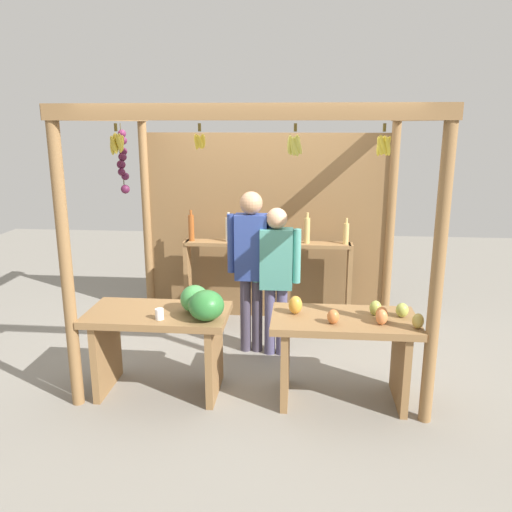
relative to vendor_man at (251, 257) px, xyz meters
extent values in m
plane|color=gray|center=(0.08, -0.10, -1.01)|extent=(12.00, 12.00, 0.00)
cylinder|color=olive|center=(-1.36, -1.19, 0.22)|extent=(0.10, 0.10, 2.45)
cylinder|color=olive|center=(1.52, -1.19, 0.22)|extent=(0.10, 0.10, 2.45)
cylinder|color=olive|center=(-1.36, 0.99, 0.22)|extent=(0.10, 0.10, 2.45)
cylinder|color=olive|center=(1.52, 0.99, 0.22)|extent=(0.10, 0.10, 2.45)
cube|color=olive|center=(0.08, -1.19, 1.39)|extent=(2.98, 0.12, 0.12)
cube|color=olive|center=(-1.36, -0.10, 1.39)|extent=(0.12, 2.29, 0.12)
cube|color=olive|center=(1.52, -0.10, 1.39)|extent=(0.12, 2.29, 0.12)
cube|color=brown|center=(0.08, 1.01, 0.10)|extent=(2.88, 0.04, 2.21)
cylinder|color=brown|center=(1.08, -1.05, 1.28)|extent=(0.02, 0.02, 0.06)
ellipsoid|color=yellow|center=(1.11, -1.05, 1.14)|extent=(0.04, 0.08, 0.15)
ellipsoid|color=yellow|center=(1.11, -1.02, 1.15)|extent=(0.08, 0.07, 0.15)
ellipsoid|color=yellow|center=(1.08, -1.01, 1.15)|extent=(0.07, 0.04, 0.15)
ellipsoid|color=yellow|center=(1.06, -1.04, 1.14)|extent=(0.06, 0.09, 0.15)
ellipsoid|color=yellow|center=(1.06, -1.07, 1.15)|extent=(0.06, 0.07, 0.15)
ellipsoid|color=yellow|center=(1.08, -1.08, 1.16)|extent=(0.08, 0.05, 0.15)
ellipsoid|color=yellow|center=(1.11, -1.09, 1.14)|extent=(0.07, 0.06, 0.15)
cylinder|color=brown|center=(-0.28, -1.05, 1.28)|extent=(0.02, 0.02, 0.06)
ellipsoid|color=gold|center=(-0.26, -1.05, 1.18)|extent=(0.04, 0.06, 0.11)
ellipsoid|color=gold|center=(-0.27, -1.02, 1.17)|extent=(0.07, 0.05, 0.12)
ellipsoid|color=gold|center=(-0.30, -1.03, 1.17)|extent=(0.05, 0.05, 0.12)
ellipsoid|color=gold|center=(-0.30, -1.06, 1.18)|extent=(0.06, 0.07, 0.12)
ellipsoid|color=gold|center=(-0.28, -1.07, 1.17)|extent=(0.06, 0.04, 0.12)
cylinder|color=brown|center=(0.44, -1.04, 1.28)|extent=(0.02, 0.02, 0.06)
ellipsoid|color=#D1CC4C|center=(0.46, -1.04, 1.14)|extent=(0.04, 0.06, 0.15)
ellipsoid|color=#D1CC4C|center=(0.45, -1.03, 1.14)|extent=(0.05, 0.06, 0.15)
ellipsoid|color=#D1CC4C|center=(0.44, -1.01, 1.16)|extent=(0.06, 0.04, 0.15)
ellipsoid|color=#D1CC4C|center=(0.42, -1.02, 1.14)|extent=(0.06, 0.06, 0.15)
ellipsoid|color=#D1CC4C|center=(0.40, -1.04, 1.15)|extent=(0.04, 0.07, 0.15)
ellipsoid|color=#D1CC4C|center=(0.42, -1.06, 1.14)|extent=(0.06, 0.05, 0.15)
ellipsoid|color=#D1CC4C|center=(0.44, -1.08, 1.14)|extent=(0.07, 0.04, 0.15)
ellipsoid|color=#D1CC4C|center=(0.46, -1.08, 1.15)|extent=(0.08, 0.07, 0.15)
cylinder|color=brown|center=(-0.93, -1.05, 1.28)|extent=(0.02, 0.02, 0.06)
ellipsoid|color=gold|center=(-0.90, -1.06, 1.17)|extent=(0.04, 0.07, 0.15)
ellipsoid|color=gold|center=(-0.91, -1.02, 1.15)|extent=(0.07, 0.06, 0.15)
ellipsoid|color=gold|center=(-0.94, -1.03, 1.14)|extent=(0.06, 0.04, 0.15)
ellipsoid|color=gold|center=(-0.97, -1.03, 1.17)|extent=(0.06, 0.08, 0.15)
ellipsoid|color=gold|center=(-0.96, -1.06, 1.14)|extent=(0.05, 0.07, 0.15)
ellipsoid|color=gold|center=(-0.94, -1.09, 1.15)|extent=(0.07, 0.05, 0.15)
ellipsoid|color=gold|center=(-0.90, -1.08, 1.16)|extent=(0.06, 0.06, 0.15)
cylinder|color=#4C422D|center=(-0.95, -0.91, 1.03)|extent=(0.01, 0.01, 0.55)
sphere|color=#601E42|center=(-0.94, -0.89, 1.23)|extent=(0.06, 0.06, 0.06)
sphere|color=#511938|center=(-0.93, -0.91, 1.17)|extent=(0.06, 0.06, 0.06)
sphere|color=#47142D|center=(-0.94, -0.89, 1.09)|extent=(0.06, 0.06, 0.06)
sphere|color=#47142D|center=(-0.94, -0.90, 1.04)|extent=(0.07, 0.07, 0.07)
sphere|color=#47142D|center=(-0.95, -0.92, 0.98)|extent=(0.07, 0.07, 0.07)
sphere|color=#47142D|center=(-0.95, -0.94, 0.93)|extent=(0.06, 0.06, 0.06)
sphere|color=#511938|center=(-0.94, -0.89, 0.89)|extent=(0.06, 0.06, 0.06)
sphere|color=#511938|center=(-0.93, -0.92, 0.79)|extent=(0.07, 0.07, 0.07)
cube|color=olive|center=(-0.71, -0.92, -0.29)|extent=(1.21, 0.64, 0.06)
cube|color=olive|center=(-1.20, -0.92, -0.66)|extent=(0.06, 0.58, 0.69)
cube|color=olive|center=(-0.23, -0.92, -0.66)|extent=(0.06, 0.58, 0.69)
ellipsoid|color=#2D7533|center=(-0.26, -1.08, -0.13)|extent=(0.33, 0.33, 0.25)
ellipsoid|color=#429347|center=(-0.39, -0.91, -0.14)|extent=(0.34, 0.34, 0.24)
cylinder|color=white|center=(-0.65, -1.10, -0.21)|extent=(0.07, 0.07, 0.09)
cube|color=olive|center=(0.87, -0.92, -0.29)|extent=(1.21, 0.64, 0.06)
cube|color=olive|center=(0.39, -0.92, -0.66)|extent=(0.06, 0.58, 0.69)
cube|color=olive|center=(1.35, -0.92, -0.66)|extent=(0.06, 0.58, 0.69)
ellipsoid|color=#A8B24C|center=(1.13, -0.85, -0.19)|extent=(0.13, 0.13, 0.13)
ellipsoid|color=#CC7038|center=(0.77, -1.07, -0.20)|extent=(0.13, 0.13, 0.12)
ellipsoid|color=#B79E47|center=(1.42, -1.10, -0.20)|extent=(0.13, 0.13, 0.12)
ellipsoid|color=#E07F47|center=(1.15, -1.05, -0.19)|extent=(0.13, 0.13, 0.13)
ellipsoid|color=#CC7038|center=(1.16, -0.97, -0.20)|extent=(0.12, 0.12, 0.12)
ellipsoid|color=#A8B24C|center=(1.35, -0.86, -0.20)|extent=(0.12, 0.12, 0.12)
ellipsoid|color=gold|center=(0.46, -0.87, -0.18)|extent=(0.16, 0.16, 0.16)
cube|color=olive|center=(-0.82, 0.72, -0.51)|extent=(0.05, 0.20, 1.00)
cube|color=olive|center=(1.05, 0.72, -0.51)|extent=(0.05, 0.20, 1.00)
cube|color=olive|center=(0.11, 0.72, -0.03)|extent=(1.87, 0.22, 0.04)
cylinder|color=#994C1E|center=(-0.76, 0.72, 0.14)|extent=(0.07, 0.07, 0.30)
cylinder|color=#994C1E|center=(-0.76, 0.72, 0.32)|extent=(0.03, 0.03, 0.06)
cylinder|color=silver|center=(-0.33, 0.72, 0.13)|extent=(0.07, 0.07, 0.27)
cylinder|color=silver|center=(-0.33, 0.72, 0.30)|extent=(0.03, 0.03, 0.06)
cylinder|color=#994C1E|center=(0.11, 0.72, 0.10)|extent=(0.06, 0.06, 0.22)
cylinder|color=#994C1E|center=(0.11, 0.72, 0.25)|extent=(0.03, 0.03, 0.06)
cylinder|color=#D8B266|center=(0.56, 0.72, 0.14)|extent=(0.06, 0.06, 0.29)
cylinder|color=#D8B266|center=(0.56, 0.72, 0.31)|extent=(0.03, 0.03, 0.06)
cylinder|color=#D8B266|center=(0.99, 0.72, 0.11)|extent=(0.06, 0.06, 0.23)
cylinder|color=#D8B266|center=(0.99, 0.72, 0.26)|extent=(0.03, 0.03, 0.06)
cylinder|color=#463E50|center=(-0.06, 0.00, -0.62)|extent=(0.11, 0.11, 0.78)
cylinder|color=#463E50|center=(0.06, 0.00, -0.62)|extent=(0.11, 0.11, 0.78)
cube|color=#2D428C|center=(0.00, 0.00, 0.11)|extent=(0.32, 0.19, 0.66)
cylinder|color=#2D428C|center=(-0.20, 0.00, 0.14)|extent=(0.08, 0.08, 0.59)
cylinder|color=#2D428C|center=(0.20, 0.00, 0.14)|extent=(0.08, 0.08, 0.59)
sphere|color=tan|center=(0.00, 0.00, 0.55)|extent=(0.23, 0.23, 0.23)
cylinder|color=#534E73|center=(0.20, -0.05, -0.65)|extent=(0.11, 0.11, 0.71)
cylinder|color=#534E73|center=(0.32, -0.05, -0.65)|extent=(0.11, 0.11, 0.71)
cube|color=teal|center=(0.26, -0.05, 0.01)|extent=(0.32, 0.19, 0.60)
cylinder|color=teal|center=(0.06, -0.05, 0.04)|extent=(0.08, 0.08, 0.54)
cylinder|color=teal|center=(0.46, -0.05, 0.04)|extent=(0.08, 0.08, 0.54)
sphere|color=tan|center=(0.26, -0.05, 0.41)|extent=(0.21, 0.21, 0.21)
camera|label=1|loc=(0.51, -5.01, 1.31)|focal=36.43mm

